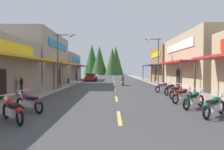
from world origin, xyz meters
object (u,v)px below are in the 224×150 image
Objects in this scene: motorcycle_parked_right_1 at (214,106)px; rider_cruising_lead at (122,81)px; pedestrian_by_shop at (69,77)px; pedestrian_browsing at (68,78)px; motorcycle_parked_right_5 at (171,89)px; parked_car_curbside at (91,77)px; streetlamp_left at (61,53)px; motorcycle_parked_left_2 at (29,102)px; motorcycle_parked_right_3 at (182,95)px; pedestrian_waiting at (21,84)px; motorcycle_parked_right_6 at (163,87)px; motorcycle_parked_left_1 at (12,110)px; motorcycle_parked_right_4 at (176,91)px; streetlamp_right at (156,55)px; motorcycle_parked_right_2 at (194,99)px.

rider_cruising_lead is at bearing 61.65° from motorcycle_parked_right_1.
pedestrian_by_shop is 1.09m from pedestrian_browsing.
parked_car_curbside is at bearing 67.88° from motorcycle_parked_right_5.
streetlamp_left reaches higher than motorcycle_parked_left_2.
pedestrian_by_shop is at bearing 88.98° from motorcycle_parked_right_3.
motorcycle_parked_right_1 is at bearing 115.24° from pedestrian_waiting.
streetlamp_left is 10.69m from motorcycle_parked_right_6.
motorcycle_parked_right_6 is at bearing -11.03° from streetlamp_left.
motorcycle_parked_right_3 is 1.09× the size of motorcycle_parked_left_1.
motorcycle_parked_right_4 is 0.94× the size of pedestrian_by_shop.
motorcycle_parked_right_5 is 0.87× the size of motorcycle_parked_right_6.
motorcycle_parked_right_3 is 0.41× the size of parked_car_curbside.
motorcycle_parked_right_4 is 17.10m from pedestrian_by_shop.
motorcycle_parked_left_2 is at bearing -122.29° from streetlamp_right.
motorcycle_parked_right_4 and motorcycle_parked_right_5 have the same top height.
pedestrian_waiting is at bearing 113.27° from motorcycle_parked_right_1.
motorcycle_parked_left_2 is 1.13× the size of pedestrian_waiting.
parked_car_curbside reaches higher than motorcycle_parked_right_6.
parked_car_curbside is (-8.70, 21.13, 0.20)m from motorcycle_parked_right_4.
motorcycle_parked_right_4 is 0.97× the size of pedestrian_waiting.
motorcycle_parked_right_2 is 20.90m from pedestrian_browsing.
pedestrian_waiting is at bearing 133.43° from pedestrian_by_shop.
motorcycle_parked_right_2 is at bearing -95.71° from streetlamp_right.
motorcycle_parked_right_5 is 10.85m from motorcycle_parked_left_2.
motorcycle_parked_right_3 is at bearing 171.55° from pedestrian_by_shop.
motorcycle_parked_right_2 and motorcycle_parked_left_2 have the same top height.
motorcycle_parked_right_5 is at bearing -162.28° from rider_cruising_lead.
motorcycle_parked_left_2 is (1.18, -9.99, -3.31)m from streetlamp_left.
motorcycle_parked_left_2 is 18.79m from pedestrian_browsing.
streetlamp_left is at bearing 101.19° from pedestrian_browsing.
motorcycle_parked_left_1 is 0.76× the size of rider_cruising_lead.
pedestrian_by_shop is 1.03× the size of pedestrian_waiting.
streetlamp_left is 5.98m from pedestrian_waiting.
rider_cruising_lead is (-2.99, 14.48, 0.17)m from motorcycle_parked_right_2.
motorcycle_parked_left_2 is at bearing -42.54° from motorcycle_parked_left_1.
parked_car_curbside is (-0.08, 27.42, 0.20)m from motorcycle_parked_left_1.
streetlamp_left is 10.59m from motorcycle_parked_left_2.
pedestrian_waiting is at bearing -140.15° from streetlamp_right.
rider_cruising_lead is 1.31× the size of pedestrian_waiting.
parked_car_curbside is at bearing 24.36° from rider_cruising_lead.
motorcycle_parked_right_1 is at bearing -172.41° from rider_cruising_lead.
pedestrian_browsing is (-11.11, 19.55, 0.39)m from motorcycle_parked_right_1.
parked_car_curbside is (-8.74, 17.60, 0.20)m from motorcycle_parked_right_6.
parked_car_curbside is at bearing 70.14° from motorcycle_parked_right_2.
streetlamp_left reaches higher than motorcycle_parked_right_3.
parked_car_curbside reaches higher than motorcycle_parked_left_1.
motorcycle_parked_right_4 and motorcycle_parked_left_2 have the same top height.
pedestrian_browsing is 0.94× the size of pedestrian_waiting.
motorcycle_parked_left_2 is at bearing 161.94° from motorcycle_parked_right_4.
motorcycle_parked_right_1 is at bearing -124.20° from motorcycle_parked_right_6.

